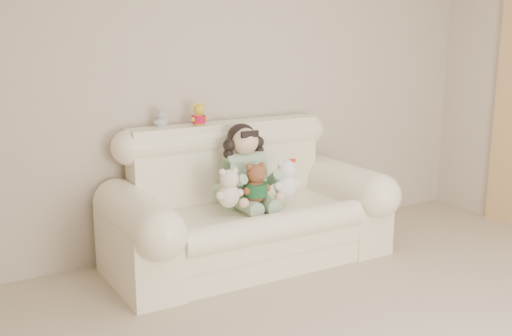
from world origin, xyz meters
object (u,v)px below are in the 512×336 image
(brown_teddy, at_px, (256,179))
(white_cat, at_px, (286,175))
(cream_teddy, at_px, (229,184))
(seated_child, at_px, (245,165))
(sofa, at_px, (249,196))

(brown_teddy, height_order, white_cat, white_cat)
(brown_teddy, bearing_deg, white_cat, -21.43)
(brown_teddy, bearing_deg, cream_teddy, 157.64)
(seated_child, relative_size, white_cat, 1.81)
(white_cat, height_order, cream_teddy, white_cat)
(cream_teddy, bearing_deg, brown_teddy, -13.94)
(sofa, relative_size, seated_child, 3.30)
(seated_child, bearing_deg, sofa, -89.41)
(sofa, xyz_separation_m, white_cat, (0.24, -0.12, 0.16))
(cream_teddy, bearing_deg, white_cat, -13.43)
(seated_child, height_order, cream_teddy, seated_child)
(sofa, height_order, brown_teddy, sofa)
(sofa, height_order, seated_child, seated_child)
(sofa, bearing_deg, brown_teddy, -98.62)
(white_cat, bearing_deg, cream_teddy, -170.61)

